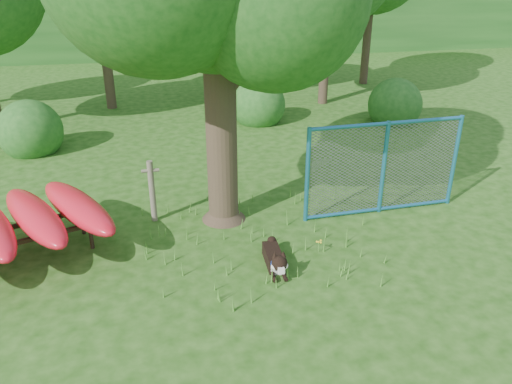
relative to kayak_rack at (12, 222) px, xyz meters
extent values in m
plane|color=#1A450D|center=(4.19, -1.42, -0.75)|extent=(80.00, 80.00, 0.00)
cylinder|color=#35281C|center=(3.90, 0.75, 1.66)|extent=(0.79, 0.79, 4.82)
cone|color=#35281C|center=(3.90, 0.75, -0.51)|extent=(1.18, 1.18, 0.48)
cylinder|color=#35281C|center=(4.45, 0.94, 2.33)|extent=(1.17, 1.00, 1.03)
cylinder|color=#35281C|center=(3.39, 0.77, 2.72)|extent=(1.14, 0.36, 0.99)
cylinder|color=#5F5847|center=(2.47, 0.98, -0.09)|extent=(0.13, 0.13, 1.33)
cylinder|color=#5F5847|center=(2.47, 0.98, 0.38)|extent=(0.36, 0.08, 0.07)
cylinder|color=black|center=(1.27, 0.08, -0.52)|extent=(0.10, 0.10, 0.47)
cylinder|color=black|center=(1.06, 0.71, -0.52)|extent=(0.10, 0.10, 0.47)
cube|color=black|center=(0.11, -0.31, -0.26)|extent=(2.72, 0.98, 0.08)
cube|color=black|center=(-0.11, 0.31, -0.26)|extent=(2.72, 0.98, 0.08)
ellipsoid|color=red|center=(0.36, 0.12, 0.00)|extent=(1.87, 2.84, 0.45)
ellipsoid|color=red|center=(1.08, 0.36, 0.00)|extent=(1.94, 2.81, 0.45)
cube|color=black|center=(4.50, -1.17, -0.63)|extent=(0.31, 0.75, 0.25)
cube|color=white|center=(4.49, -1.49, -0.64)|extent=(0.24, 0.16, 0.23)
sphere|color=black|center=(4.48, -1.68, -0.44)|extent=(0.28, 0.28, 0.28)
cube|color=white|center=(4.47, -1.80, -0.48)|extent=(0.11, 0.15, 0.10)
sphere|color=white|center=(4.39, -1.69, -0.48)|extent=(0.13, 0.13, 0.13)
sphere|color=white|center=(4.56, -1.70, -0.48)|extent=(0.13, 0.13, 0.13)
cone|color=black|center=(4.41, -1.63, -0.29)|extent=(0.12, 0.13, 0.13)
cone|color=black|center=(4.55, -1.64, -0.29)|extent=(0.11, 0.13, 0.13)
cylinder|color=black|center=(4.38, -1.64, -0.70)|extent=(0.09, 0.32, 0.07)
cylinder|color=black|center=(4.57, -1.65, -0.70)|extent=(0.09, 0.32, 0.07)
sphere|color=black|center=(4.57, -0.77, -0.52)|extent=(0.17, 0.17, 0.17)
torus|color=#1637AA|center=(4.48, -1.59, -0.50)|extent=(0.27, 0.09, 0.27)
cylinder|color=teal|center=(5.57, 0.29, 0.27)|extent=(0.09, 0.09, 2.04)
cylinder|color=teal|center=(7.27, 0.36, 0.27)|extent=(0.09, 0.09, 2.04)
cylinder|color=teal|center=(8.97, 0.42, 0.27)|extent=(0.09, 0.09, 2.04)
cylinder|color=teal|center=(7.27, 0.36, 1.24)|extent=(3.40, 0.21, 0.08)
cylinder|color=teal|center=(7.27, 0.36, -0.70)|extent=(3.40, 0.21, 0.08)
plane|color=slate|center=(7.27, 0.36, 0.27)|extent=(3.40, 0.13, 3.40)
cylinder|color=#4D8C2D|center=(5.43, -0.97, -0.64)|extent=(0.02, 0.02, 0.22)
sphere|color=yellow|center=(5.43, -0.97, -0.54)|extent=(0.04, 0.04, 0.04)
sphere|color=yellow|center=(5.47, -0.95, -0.53)|extent=(0.04, 0.04, 0.04)
sphere|color=yellow|center=(5.40, -0.94, -0.55)|extent=(0.04, 0.04, 0.04)
sphere|color=yellow|center=(5.45, -1.01, -0.54)|extent=(0.04, 0.04, 0.04)
sphere|color=yellow|center=(5.41, -1.00, -0.53)|extent=(0.04, 0.04, 0.04)
cylinder|color=#35281C|center=(1.19, 10.58, 1.87)|extent=(0.36, 0.36, 5.25)
cylinder|color=#35281C|center=(5.69, 11.58, 1.17)|extent=(0.36, 0.36, 3.85)
cylinder|color=#35281C|center=(9.19, 9.58, 1.63)|extent=(0.36, 0.36, 4.76)
cylinder|color=#35281C|center=(12.19, 12.58, 1.70)|extent=(0.36, 0.36, 4.90)
sphere|color=#1E561B|center=(-0.81, 6.08, -0.75)|extent=(1.80, 1.80, 1.80)
sphere|color=#1E561B|center=(10.69, 6.58, -0.75)|extent=(1.80, 1.80, 1.80)
sphere|color=#1E561B|center=(6.19, 7.58, -0.75)|extent=(1.80, 1.80, 1.80)
camera|label=1|loc=(2.56, -8.59, 4.15)|focal=35.00mm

